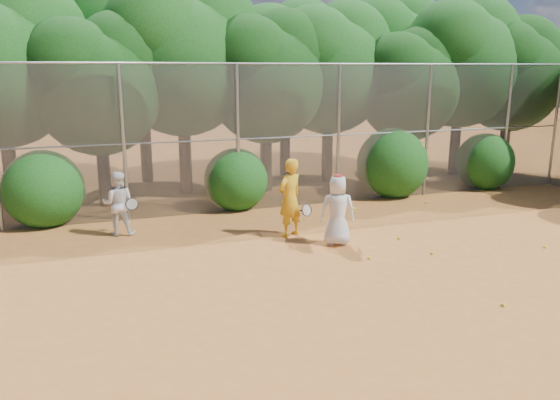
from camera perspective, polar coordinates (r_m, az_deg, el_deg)
name	(u,v)px	position (r m, az deg, el deg)	size (l,w,h in m)	color
ground	(375,284)	(10.36, 9.91, -8.59)	(80.00, 80.00, 0.00)	#AA6026
fence_back	(269,136)	(15.19, -1.19, 6.70)	(20.05, 0.09, 4.03)	gray
tree_1	(0,57)	(17.03, -27.23, 13.11)	(4.64, 4.03, 6.35)	black
tree_2	(99,79)	(16.19, -18.42, 11.89)	(3.99, 3.47, 5.47)	black
tree_3	(183,51)	(17.43, -10.14, 15.11)	(4.89, 4.26, 6.70)	black
tree_4	(267,72)	(17.41, -1.38, 13.21)	(4.19, 3.64, 5.73)	black
tree_5	(330,63)	(19.06, 5.26, 14.06)	(4.51, 3.92, 6.17)	black
tree_6	(409,81)	(19.36, 13.37, 12.04)	(3.86, 3.36, 5.29)	black
tree_7	(462,57)	(21.28, 18.50, 14.01)	(4.77, 4.14, 6.53)	black
tree_8	(512,70)	(22.31, 23.07, 12.40)	(4.25, 3.70, 5.82)	black
tree_10	(142,45)	(19.49, -14.24, 15.41)	(5.15, 4.48, 7.06)	black
tree_11	(286,60)	(20.17, 0.67, 14.42)	(4.64, 4.03, 6.35)	black
tree_12	(389,52)	(22.63, 11.31, 14.96)	(5.02, 4.37, 6.88)	black
bush_0	(43,186)	(14.98, -23.49, 1.39)	(2.00, 2.00, 2.00)	#124812
bush_1	(236,177)	(15.41, -4.63, 2.42)	(1.80, 1.80, 1.80)	#124812
bush_2	(392,160)	(17.29, 11.65, 4.08)	(2.20, 2.20, 2.20)	#124812
bush_3	(485,159)	(19.32, 20.63, 4.02)	(1.90, 1.90, 1.90)	#124812
player_yellow	(290,198)	(12.76, 1.04, 0.22)	(0.91, 0.69, 1.85)	gold
player_teen	(338,210)	(12.22, 6.04, -1.04)	(0.90, 0.73, 1.62)	silver
player_white	(118,203)	(13.44, -16.56, -0.35)	(0.89, 0.77, 1.53)	silver
ball_0	(432,253)	(12.14, 15.59, -5.38)	(0.07, 0.07, 0.07)	#CBD226
ball_1	(399,238)	(13.00, 12.30, -3.91)	(0.07, 0.07, 0.07)	#CBD226
ball_2	(503,305)	(10.00, 22.27, -10.08)	(0.07, 0.07, 0.07)	#CBD226
ball_3	(545,247)	(13.46, 25.92, -4.40)	(0.07, 0.07, 0.07)	#CBD226
ball_4	(369,258)	(11.57, 9.31, -5.99)	(0.07, 0.07, 0.07)	#CBD226
ball_5	(426,202)	(16.61, 15.02, -0.24)	(0.07, 0.07, 0.07)	#CBD226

